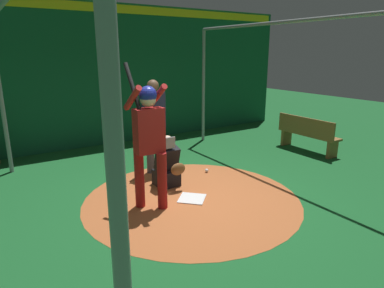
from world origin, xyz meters
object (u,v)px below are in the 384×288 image
object	(u,v)px
batter	(149,135)
bench	(307,134)
catcher	(167,167)
baseball_0	(207,170)
home_plate	(192,198)
umpire	(154,121)
baseball_1	(112,200)

from	to	relation	value
batter	bench	world-z (taller)	batter
catcher	baseball_0	world-z (taller)	catcher
baseball_0	batter	bearing A→B (deg)	-63.96
home_plate	umpire	distance (m)	1.84
home_plate	baseball_1	distance (m)	1.30
catcher	bench	bearing A→B (deg)	91.64
umpire	baseball_1	distance (m)	1.87
home_plate	umpire	world-z (taller)	umpire
batter	baseball_1	size ratio (longest dim) A/B	29.96
umpire	bench	bearing A→B (deg)	79.75
catcher	baseball_1	size ratio (longest dim) A/B	12.82
baseball_1	catcher	bearing A→B (deg)	97.34
batter	baseball_1	bearing A→B (deg)	-134.89
umpire	catcher	bearing A→B (deg)	-10.63
baseball_0	catcher	bearing A→B (deg)	-79.32
umpire	baseball_1	xyz separation A→B (m)	(0.94, -1.26, -1.01)
batter	baseball_1	xyz separation A→B (m)	(-0.47, -0.47, -1.13)
bench	baseball_1	xyz separation A→B (m)	(0.26, -5.04, -0.40)
batter	umpire	world-z (taller)	batter
catcher	baseball_0	size ratio (longest dim) A/B	12.82
umpire	bench	xyz separation A→B (m)	(0.68, 3.78, -0.61)
umpire	bench	distance (m)	3.89
home_plate	bench	world-z (taller)	bench
baseball_1	umpire	bearing A→B (deg)	126.72
bench	batter	bearing A→B (deg)	-80.99
home_plate	baseball_1	bearing A→B (deg)	-116.38
batter	baseball_0	bearing A→B (deg)	116.04
umpire	bench	size ratio (longest dim) A/B	1.15
home_plate	baseball_0	bearing A→B (deg)	134.04
baseball_0	baseball_1	bearing A→B (deg)	-81.07
batter	catcher	world-z (taller)	batter
batter	bench	size ratio (longest dim) A/B	1.38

